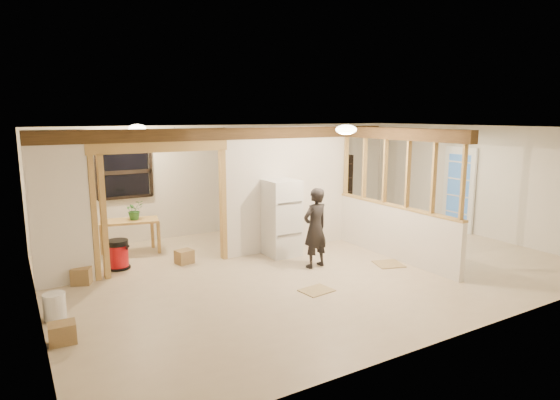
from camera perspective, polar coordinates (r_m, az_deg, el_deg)
floor at (r=8.73m, az=4.03°, el=-7.92°), size 9.00×6.50×0.01m
ceiling at (r=8.29m, az=4.25°, el=8.76°), size 9.00×6.50×0.01m
wall_back at (r=11.21m, az=-5.35°, el=2.71°), size 9.00×0.01×2.50m
wall_front at (r=6.10m, az=21.82°, el=-4.38°), size 9.00×0.01×2.50m
wall_left at (r=6.97m, az=-27.99°, el=-3.08°), size 0.01×6.50×2.50m
wall_right at (r=11.56m, az=22.83°, el=2.18°), size 0.01×6.50×2.50m
partition_left_stub at (r=8.17m, az=-25.28°, el=-1.05°), size 0.90×0.12×2.50m
partition_center at (r=9.52m, az=1.02°, el=1.41°), size 2.80×0.12×2.50m
doorway_frame at (r=8.50m, az=-14.09°, el=-1.00°), size 2.46×0.14×2.20m
header_beam_back at (r=8.84m, az=-5.66°, el=8.05°), size 7.00×0.18×0.22m
header_beam_right at (r=9.01m, az=14.19°, el=7.83°), size 0.18×3.30×0.22m
pony_wall at (r=9.28m, az=13.68°, el=-3.84°), size 0.12×3.20×1.00m
stud_partition at (r=9.07m, az=13.99°, el=3.29°), size 0.14×3.20×1.32m
window_back at (r=10.27m, az=-18.43°, el=3.23°), size 1.12×0.10×1.10m
french_door at (r=11.77m, az=20.96°, el=1.21°), size 0.12×0.86×2.00m
ceiling_dome_main at (r=8.07m, az=8.07°, el=8.50°), size 0.36×0.36×0.16m
ceiling_dome_util at (r=9.38m, az=-17.00°, el=8.39°), size 0.32×0.32×0.14m
hanging_bulb at (r=8.86m, az=-12.65°, el=6.56°), size 0.07×0.07×0.07m
refrigerator at (r=9.12m, az=0.22°, el=-2.20°), size 0.61×0.60×1.49m
woman at (r=8.42m, az=4.32°, el=-3.41°), size 0.58×0.43×1.45m
work_table at (r=9.74m, az=-17.80°, el=-4.31°), size 1.19×0.77×0.69m
potted_plant at (r=9.63m, az=-17.33°, el=-1.18°), size 0.42×0.39×0.38m
shop_vac at (r=8.89m, az=-19.15°, el=-6.28°), size 0.49×0.49×0.54m
bookshelf at (r=12.57m, az=6.97°, el=1.62°), size 0.84×0.28×1.68m
bucket at (r=7.13m, az=-25.77°, el=-11.60°), size 0.32×0.32×0.36m
box_util_a at (r=8.93m, az=-11.58°, el=-6.78°), size 0.35×0.31×0.26m
box_util_b at (r=8.40m, az=-22.99°, el=-8.46°), size 0.39×0.39×0.27m
box_front at (r=6.43m, az=-25.00°, el=-14.49°), size 0.32×0.27×0.25m
floor_panel_near at (r=8.95m, az=13.10°, el=-7.61°), size 0.60×0.60×0.02m
floor_panel_far at (r=7.50m, az=4.47°, el=-10.93°), size 0.53×0.44×0.02m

